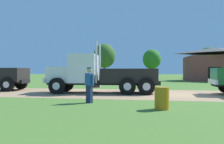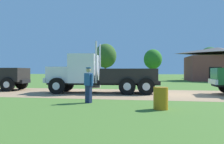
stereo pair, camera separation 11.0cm
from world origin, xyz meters
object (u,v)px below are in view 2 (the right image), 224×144
object	(u,v)px
visitor_walking_mid	(89,84)
shed_building	(217,65)
truck_foreground_white	(100,75)
steel_barrel	(161,98)

from	to	relation	value
visitor_walking_mid	shed_building	xyz separation A→B (m)	(13.86, 27.59, 1.66)
truck_foreground_white	steel_barrel	distance (m)	7.51
truck_foreground_white	visitor_walking_mid	world-z (taller)	truck_foreground_white
truck_foreground_white	steel_barrel	world-z (taller)	truck_foreground_white
steel_barrel	visitor_walking_mid	bearing A→B (deg)	158.88
truck_foreground_white	shed_building	xyz separation A→B (m)	(14.41, 22.63, 1.32)
steel_barrel	shed_building	bearing A→B (deg)	70.23
truck_foreground_white	visitor_walking_mid	bearing A→B (deg)	-83.65
shed_building	visitor_walking_mid	bearing A→B (deg)	-116.67
truck_foreground_white	shed_building	distance (m)	26.86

